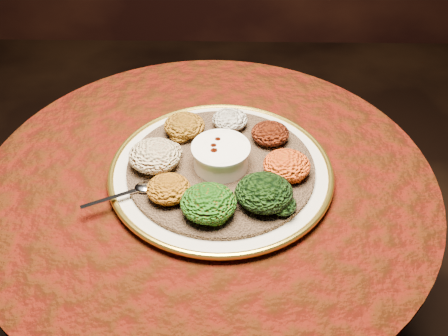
{
  "coord_description": "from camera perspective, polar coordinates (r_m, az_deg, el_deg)",
  "views": [
    {
      "loc": [
        0.05,
        -0.78,
        1.45
      ],
      "look_at": [
        0.03,
        -0.01,
        0.76
      ],
      "focal_mm": 40.0,
      "sensor_mm": 36.0,
      "label": 1
    }
  ],
  "objects": [
    {
      "name": "table",
      "position": [
        1.18,
        -1.67,
        -7.15
      ],
      "size": [
        0.96,
        0.96,
        0.73
      ],
      "color": "black",
      "rests_on": "ground"
    },
    {
      "name": "platter",
      "position": [
        1.05,
        -0.36,
        -0.33
      ],
      "size": [
        0.59,
        0.59,
        0.02
      ],
      "rotation": [
        0.0,
        0.0,
        0.41
      ],
      "color": "silver",
      "rests_on": "table"
    },
    {
      "name": "injera",
      "position": [
        1.04,
        -0.36,
        0.11
      ],
      "size": [
        0.4,
        0.4,
        0.01
      ],
      "primitive_type": "cylinder",
      "rotation": [
        0.0,
        0.0,
        0.03
      ],
      "color": "brown",
      "rests_on": "platter"
    },
    {
      "name": "stew_bowl",
      "position": [
        1.02,
        -0.37,
        1.54
      ],
      "size": [
        0.12,
        0.12,
        0.05
      ],
      "color": "white",
      "rests_on": "injera"
    },
    {
      "name": "spoon",
      "position": [
        0.99,
        -9.63,
        -2.37
      ],
      "size": [
        0.14,
        0.08,
        0.01
      ],
      "rotation": [
        0.0,
        0.0,
        -2.68
      ],
      "color": "silver",
      "rests_on": "injera"
    },
    {
      "name": "portion_ayib",
      "position": [
        1.13,
        0.68,
        5.55
      ],
      "size": [
        0.08,
        0.08,
        0.04
      ],
      "primitive_type": "ellipsoid",
      "color": "white",
      "rests_on": "injera"
    },
    {
      "name": "portion_kitfo",
      "position": [
        1.09,
        5.3,
        3.97
      ],
      "size": [
        0.08,
        0.08,
        0.04
      ],
      "primitive_type": "ellipsoid",
      "color": "black",
      "rests_on": "injera"
    },
    {
      "name": "portion_tikil",
      "position": [
        1.01,
        7.19,
        0.33
      ],
      "size": [
        0.1,
        0.09,
        0.05
      ],
      "primitive_type": "ellipsoid",
      "color": "#AE680E",
      "rests_on": "injera"
    },
    {
      "name": "portion_gomen",
      "position": [
        0.94,
        4.63,
        -2.8
      ],
      "size": [
        0.11,
        0.1,
        0.05
      ],
      "primitive_type": "ellipsoid",
      "color": "black",
      "rests_on": "injera"
    },
    {
      "name": "portion_mixveg",
      "position": [
        0.92,
        -1.79,
        -4.0
      ],
      "size": [
        0.11,
        0.1,
        0.05
      ],
      "primitive_type": "ellipsoid",
      "color": "#9D380A",
      "rests_on": "injera"
    },
    {
      "name": "portion_kik",
      "position": [
        0.96,
        -6.36,
        -2.37
      ],
      "size": [
        0.09,
        0.08,
        0.04
      ],
      "primitive_type": "ellipsoid",
      "color": "#A0560E",
      "rests_on": "injera"
    },
    {
      "name": "portion_timatim",
      "position": [
        1.03,
        -7.91,
        1.42
      ],
      "size": [
        0.11,
        0.1,
        0.05
      ],
      "primitive_type": "ellipsoid",
      "color": "maroon",
      "rests_on": "injera"
    },
    {
      "name": "portion_shiro",
      "position": [
        1.11,
        -4.55,
        4.86
      ],
      "size": [
        0.09,
        0.09,
        0.04
      ],
      "primitive_type": "ellipsoid",
      "color": "#945511",
      "rests_on": "injera"
    }
  ]
}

